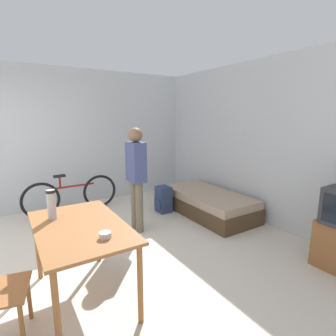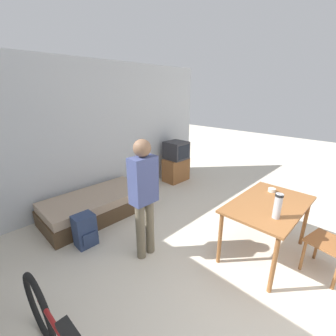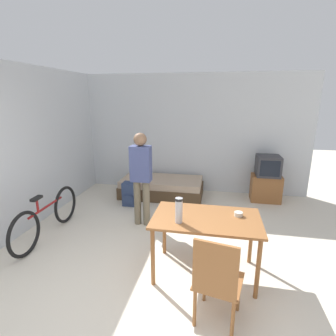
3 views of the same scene
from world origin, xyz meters
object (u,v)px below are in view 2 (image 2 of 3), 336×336
thermos_flask (278,205)px  backpack (85,230)px  daybed (97,205)px  mate_bowl (272,190)px  tv (176,162)px  dining_table (268,209)px  person_standing (144,192)px

thermos_flask → backpack: size_ratio=0.62×
daybed → thermos_flask: bearing=-73.8°
thermos_flask → mate_bowl: 0.77m
tv → mate_bowl: (-0.77, -2.57, 0.30)m
daybed → mate_bowl: 2.92m
daybed → dining_table: (1.11, -2.56, 0.48)m
tv → person_standing: (-2.31, -1.55, 0.45)m
tv → daybed: bearing=-176.6°
dining_table → tv: bearing=66.8°
daybed → mate_bowl: mate_bowl is taller
dining_table → thermos_flask: bearing=-148.2°
dining_table → mate_bowl: 0.42m
daybed → tv: tv is taller
person_standing → backpack: person_standing is taller
person_standing → backpack: 1.15m
daybed → person_standing: size_ratio=1.13×
person_standing → mate_bowl: (1.54, -1.02, -0.15)m
mate_bowl → backpack: bearing=138.4°
thermos_flask → backpack: thermos_flask is taller
tv → thermos_flask: thermos_flask is taller
person_standing → thermos_flask: size_ratio=5.38×
mate_bowl → backpack: 2.76m
person_standing → dining_table: bearing=-44.6°
thermos_flask → backpack: 2.59m
person_standing → tv: bearing=34.0°
person_standing → mate_bowl: bearing=-33.6°
daybed → mate_bowl: (1.49, -2.44, 0.59)m
dining_table → mate_bowl: bearing=16.9°
person_standing → thermos_flask: bearing=-57.5°
person_standing → mate_bowl: 1.85m
daybed → dining_table: bearing=-66.6°
tv → dining_table: size_ratio=0.77×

